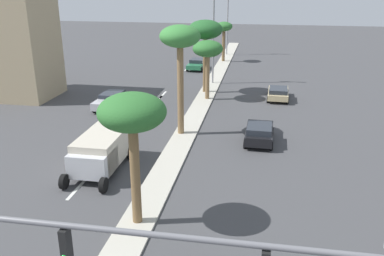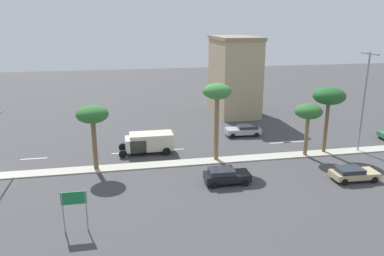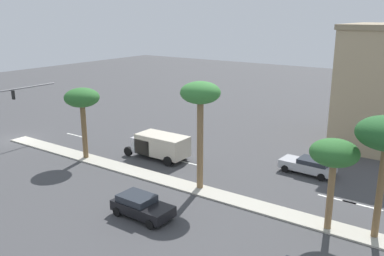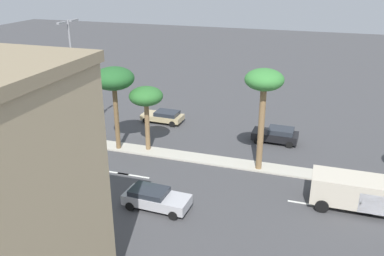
% 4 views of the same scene
% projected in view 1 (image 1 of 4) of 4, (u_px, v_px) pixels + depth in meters
% --- Properties ---
extents(ground_plane, '(160.00, 160.00, 0.00)m').
position_uv_depth(ground_plane, '(195.00, 116.00, 36.94)').
color(ground_plane, '#424244').
extents(median_curb, '(1.80, 72.85, 0.12)m').
position_uv_depth(median_curb, '(208.00, 92.00, 44.41)').
color(median_curb, '#B7B2A3').
rests_on(median_curb, ground).
extents(lane_stripe_outboard, '(0.20, 2.80, 0.01)m').
position_uv_depth(lane_stripe_outboard, '(78.00, 188.00, 24.27)').
color(lane_stripe_outboard, silver).
rests_on(lane_stripe_outboard, ground).
extents(lane_stripe_leading, '(0.20, 2.80, 0.01)m').
position_uv_depth(lane_stripe_leading, '(111.00, 151.00, 29.49)').
color(lane_stripe_leading, silver).
rests_on(lane_stripe_leading, ground).
extents(lane_stripe_trailing, '(0.20, 2.80, 0.01)m').
position_uv_depth(lane_stripe_trailing, '(159.00, 99.00, 42.07)').
color(lane_stripe_trailing, silver).
rests_on(lane_stripe_trailing, ground).
extents(lane_stripe_rear, '(0.20, 2.80, 0.01)m').
position_uv_depth(lane_stripe_rear, '(163.00, 95.00, 43.75)').
color(lane_stripe_rear, silver).
rests_on(lane_stripe_rear, ground).
extents(lane_stripe_near, '(0.20, 2.80, 0.01)m').
position_uv_depth(lane_stripe_near, '(187.00, 69.00, 56.36)').
color(lane_stripe_near, silver).
rests_on(lane_stripe_near, ground).
extents(palm_tree_front, '(3.19, 3.19, 6.62)m').
position_uv_depth(palm_tree_front, '(132.00, 116.00, 18.92)').
color(palm_tree_front, brown).
rests_on(palm_tree_front, median_curb).
extents(palm_tree_right, '(3.01, 3.01, 8.34)m').
position_uv_depth(palm_tree_right, '(180.00, 42.00, 30.25)').
color(palm_tree_right, olive).
rests_on(palm_tree_right, median_curb).
extents(palm_tree_inboard, '(2.97, 2.97, 5.84)m').
position_uv_depth(palm_tree_inboard, '(208.00, 50.00, 40.34)').
color(palm_tree_inboard, olive).
rests_on(palm_tree_inboard, median_curb).
extents(palm_tree_trailing, '(3.56, 3.56, 7.52)m').
position_uv_depth(palm_tree_trailing, '(205.00, 31.00, 42.40)').
color(palm_tree_trailing, brown).
rests_on(palm_tree_trailing, median_curb).
extents(palm_tree_center, '(2.43, 2.43, 5.65)m').
position_uv_depth(palm_tree_center, '(224.00, 28.00, 59.43)').
color(palm_tree_center, brown).
rests_on(palm_tree_center, median_curb).
extents(street_lamp_front, '(2.90, 0.24, 11.26)m').
position_uv_depth(street_lamp_front, '(213.00, 26.00, 46.19)').
color(street_lamp_front, gray).
rests_on(street_lamp_front, median_curb).
extents(street_lamp_left, '(2.90, 0.24, 10.26)m').
position_uv_depth(street_lamp_left, '(228.00, 16.00, 64.38)').
color(street_lamp_left, gray).
rests_on(street_lamp_left, median_curb).
extents(sedan_tan_center, '(2.22, 4.43, 1.28)m').
position_uv_depth(sedan_tan_center, '(278.00, 93.00, 41.87)').
color(sedan_tan_center, tan).
rests_on(sedan_tan_center, ground).
extents(sedan_silver_rear, '(2.20, 4.65, 1.38)m').
position_uv_depth(sedan_silver_rear, '(111.00, 100.00, 39.15)').
color(sedan_silver_rear, '#B2B2B7').
rests_on(sedan_silver_rear, ground).
extents(sedan_black_front, '(2.16, 4.28, 1.46)m').
position_uv_depth(sedan_black_front, '(259.00, 132.00, 30.87)').
color(sedan_black_front, black).
rests_on(sedan_black_front, ground).
extents(sedan_green_mid, '(2.33, 4.15, 1.36)m').
position_uv_depth(sedan_green_mid, '(197.00, 64.00, 55.69)').
color(sedan_green_mid, '#287047').
rests_on(sedan_green_mid, ground).
extents(box_truck, '(2.70, 6.17, 2.32)m').
position_uv_depth(box_truck, '(101.00, 151.00, 26.20)').
color(box_truck, silver).
rests_on(box_truck, ground).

